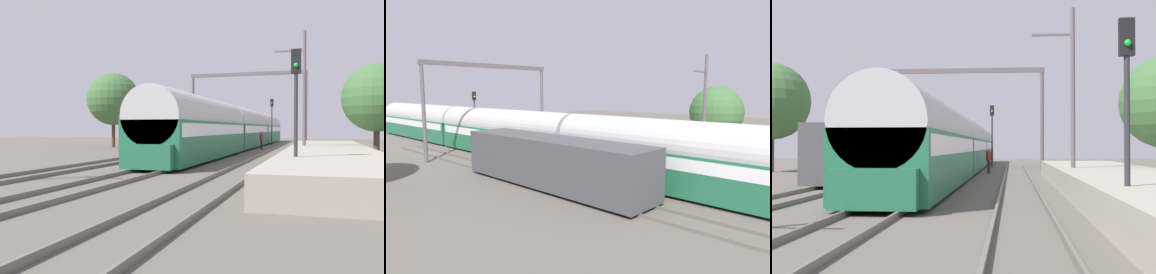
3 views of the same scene
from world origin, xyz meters
The scene contains 12 objects.
ground centered at (0.00, 0.00, 0.00)m, with size 120.00×120.00×0.00m, color #5F594F.
track_far_west centered at (-3.95, 0.00, 0.08)m, with size 1.52×60.00×0.16m.
track_west centered at (0.00, 0.00, 0.08)m, with size 1.52×60.00×0.16m.
track_east centered at (3.95, 0.00, 0.08)m, with size 1.52×60.00×0.16m.
platform centered at (7.77, 2.00, 0.45)m, with size 4.40×28.00×0.90m.
passenger_train centered at (0.00, 19.68, 1.97)m, with size 2.93×49.20×3.82m.
freight_car centered at (-3.95, 9.36, 1.47)m, with size 2.80×13.00×2.70m.
person_crossing centered at (2.08, 17.22, 1.03)m, with size 0.38×0.46×1.73m.
railway_signal_far centered at (1.92, 27.60, 3.46)m, with size 0.36×0.30×5.45m.
catenary_gantry centered at (0.00, 21.57, 5.62)m, with size 12.30×0.28×7.86m.
catenary_pole_east_mid centered at (6.30, 4.93, 4.15)m, with size 1.90×0.20×8.00m.
tree_east_background centered at (10.59, 5.77, 3.82)m, with size 4.15×4.15×5.91m.
Camera 2 is at (-17.41, -5.31, 5.55)m, focal length 32.81 mm.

